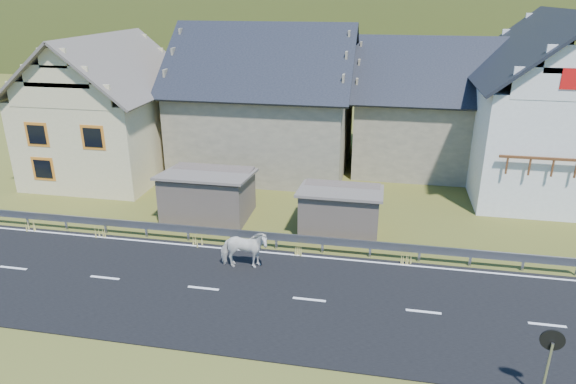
# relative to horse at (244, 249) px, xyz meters

# --- Properties ---
(ground) EXTENTS (160.00, 160.00, 0.00)m
(ground) POSITION_rel_horse_xyz_m (-1.10, -1.79, -0.85)
(ground) COLOR #3F4214
(ground) RESTS_ON ground
(road) EXTENTS (60.00, 7.00, 0.04)m
(road) POSITION_rel_horse_xyz_m (-1.10, -1.79, -0.83)
(road) COLOR black
(road) RESTS_ON ground
(lane_markings) EXTENTS (60.00, 6.60, 0.01)m
(lane_markings) POSITION_rel_horse_xyz_m (-1.10, -1.79, -0.81)
(lane_markings) COLOR silver
(lane_markings) RESTS_ON road
(guardrail) EXTENTS (28.10, 0.09, 0.75)m
(guardrail) POSITION_rel_horse_xyz_m (-1.10, 1.89, -0.29)
(guardrail) COLOR #93969B
(guardrail) RESTS_ON ground
(shed_left) EXTENTS (4.30, 3.30, 2.40)m
(shed_left) POSITION_rel_horse_xyz_m (-3.10, 4.71, 0.25)
(shed_left) COLOR #68594F
(shed_left) RESTS_ON ground
(shed_right) EXTENTS (3.80, 2.90, 2.20)m
(shed_right) POSITION_rel_horse_xyz_m (3.40, 4.21, 0.15)
(shed_right) COLOR #68594F
(shed_right) RESTS_ON ground
(house_cream) EXTENTS (7.80, 9.80, 8.30)m
(house_cream) POSITION_rel_horse_xyz_m (-11.11, 10.21, 3.51)
(house_cream) COLOR beige
(house_cream) RESTS_ON ground
(house_stone_a) EXTENTS (10.80, 9.80, 8.90)m
(house_stone_a) POSITION_rel_horse_xyz_m (-2.10, 13.21, 3.78)
(house_stone_a) COLOR gray
(house_stone_a) RESTS_ON ground
(house_stone_b) EXTENTS (9.80, 8.80, 8.10)m
(house_stone_b) POSITION_rel_horse_xyz_m (7.90, 15.21, 3.38)
(house_stone_b) COLOR gray
(house_stone_b) RESTS_ON ground
(house_white) EXTENTS (8.80, 10.80, 9.70)m
(house_white) POSITION_rel_horse_xyz_m (13.90, 12.21, 4.21)
(house_white) COLOR white
(house_white) RESTS_ON ground
(mountain) EXTENTS (440.00, 280.00, 260.00)m
(mountain) POSITION_rel_horse_xyz_m (3.90, 178.21, -20.85)
(mountain) COLOR #283512
(mountain) RESTS_ON ground
(conifer_patch) EXTENTS (76.00, 50.00, 28.00)m
(conifer_patch) POSITION_rel_horse_xyz_m (-56.10, 108.21, 5.15)
(conifer_patch) COLOR black
(conifer_patch) RESTS_ON ground
(horse) EXTENTS (1.15, 2.03, 1.62)m
(horse) POSITION_rel_horse_xyz_m (0.00, 0.00, 0.00)
(horse) COLOR silver
(horse) RESTS_ON road
(traffic_mirror) EXTENTS (0.62, 0.19, 2.24)m
(traffic_mirror) POSITION_rel_horse_xyz_m (9.80, -5.33, 0.79)
(traffic_mirror) COLOR #93969B
(traffic_mirror) RESTS_ON ground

